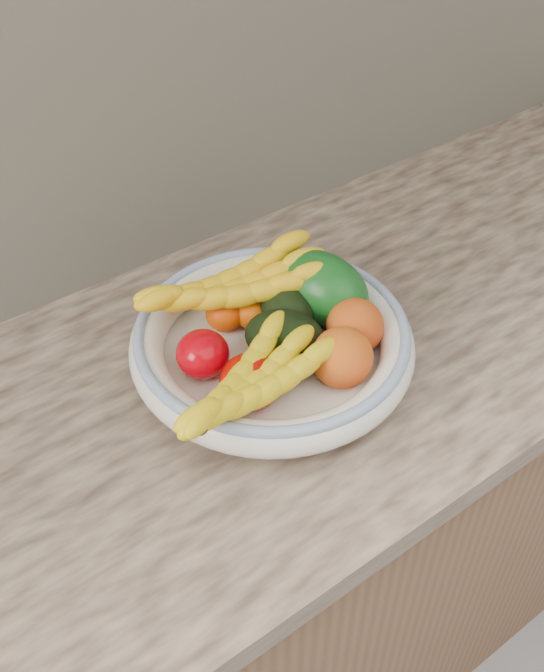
{
  "coord_description": "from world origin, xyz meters",
  "views": [
    {
      "loc": [
        -0.44,
        1.06,
        1.65
      ],
      "look_at": [
        0.0,
        1.66,
        0.96
      ],
      "focal_mm": 40.0,
      "sensor_mm": 36.0,
      "label": 1
    }
  ],
  "objects_px": {
    "fruit_bowl": "(272,342)",
    "banana_bunch_back": "(234,291)",
    "banana_bunch_front": "(252,388)",
    "green_mango": "(321,289)"
  },
  "relations": [
    {
      "from": "green_mango",
      "to": "banana_bunch_front",
      "type": "bearing_deg",
      "value": -166.02
    },
    {
      "from": "fruit_bowl",
      "to": "banana_bunch_front",
      "type": "distance_m",
      "value": 0.12
    },
    {
      "from": "fruit_bowl",
      "to": "green_mango",
      "type": "distance_m",
      "value": 0.11
    },
    {
      "from": "banana_bunch_front",
      "to": "green_mango",
      "type": "bearing_deg",
      "value": 11.62
    },
    {
      "from": "fruit_bowl",
      "to": "banana_bunch_back",
      "type": "xyz_separation_m",
      "value": [
        -0.01,
        0.08,
        0.04
      ]
    },
    {
      "from": "banana_bunch_back",
      "to": "banana_bunch_front",
      "type": "distance_m",
      "value": 0.18
    },
    {
      "from": "fruit_bowl",
      "to": "green_mango",
      "type": "relative_size",
      "value": 2.61
    },
    {
      "from": "fruit_bowl",
      "to": "banana_bunch_front",
      "type": "height_order",
      "value": "banana_bunch_front"
    },
    {
      "from": "banana_bunch_back",
      "to": "fruit_bowl",
      "type": "bearing_deg",
      "value": -75.16
    },
    {
      "from": "fruit_bowl",
      "to": "green_mango",
      "type": "bearing_deg",
      "value": 13.13
    }
  ]
}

